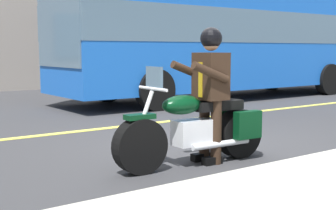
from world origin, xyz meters
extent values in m
plane|color=#333335|center=(0.00, 0.00, 0.00)|extent=(80.00, 80.00, 0.00)
cube|color=#E5DB4C|center=(0.00, -2.00, 0.01)|extent=(60.00, 0.16, 0.01)
cylinder|color=black|center=(1.70, 1.05, 0.33)|extent=(0.67, 0.23, 0.66)
cylinder|color=black|center=(0.16, 1.12, 0.33)|extent=(0.67, 0.23, 0.66)
cube|color=silver|center=(0.90, 1.09, 0.42)|extent=(0.57, 0.30, 0.32)
ellipsoid|color=black|center=(1.10, 1.08, 0.78)|extent=(0.57, 0.30, 0.24)
cube|color=black|center=(0.55, 1.11, 0.74)|extent=(0.71, 0.31, 0.12)
cube|color=black|center=(0.22, 1.34, 0.48)|extent=(0.40, 0.14, 0.36)
cube|color=black|center=(0.20, 0.90, 0.48)|extent=(0.40, 0.14, 0.36)
cylinder|color=silver|center=(1.68, 1.05, 0.60)|extent=(0.35, 0.07, 0.76)
cylinder|color=silver|center=(1.52, 1.06, 1.00)|extent=(0.06, 0.60, 0.04)
cube|color=black|center=(1.70, 1.05, 0.68)|extent=(0.37, 0.18, 0.06)
cylinder|color=silver|center=(0.61, 1.26, 0.26)|extent=(0.90, 0.12, 0.08)
cube|color=slate|center=(1.50, 1.06, 1.12)|extent=(0.05, 0.32, 0.28)
cylinder|color=black|center=(0.66, 1.22, 0.42)|extent=(0.14, 0.14, 0.84)
cube|color=black|center=(0.72, 1.22, 0.05)|extent=(0.26, 0.12, 0.10)
cylinder|color=black|center=(0.65, 0.98, 0.42)|extent=(0.14, 0.14, 0.84)
cube|color=black|center=(0.71, 0.98, 0.05)|extent=(0.26, 0.12, 0.10)
cube|color=black|center=(0.65, 1.10, 1.12)|extent=(0.34, 0.41, 0.60)
cube|color=#B28C14|center=(0.81, 1.09, 1.08)|extent=(0.03, 0.07, 0.44)
cylinder|color=black|center=(0.84, 1.31, 1.18)|extent=(0.55, 0.12, 0.28)
cylinder|color=black|center=(0.82, 0.87, 1.18)|extent=(0.55, 0.12, 0.28)
sphere|color=tan|center=(0.65, 1.10, 1.55)|extent=(0.22, 0.22, 0.22)
sphere|color=black|center=(0.65, 1.10, 1.60)|extent=(0.28, 0.28, 0.28)
cube|color=blue|center=(-5.29, -4.77, 1.77)|extent=(11.00, 2.50, 2.85)
cube|color=slate|center=(-5.29, -4.77, 2.10)|extent=(11.04, 2.52, 0.90)
cube|color=slate|center=(0.21, -4.77, 2.00)|extent=(0.06, 2.40, 1.90)
cylinder|color=black|center=(-1.69, -3.57, 0.50)|extent=(1.00, 0.30, 1.00)
cylinder|color=black|center=(-1.69, -5.97, 0.50)|extent=(1.00, 0.30, 1.00)
cylinder|color=black|center=(-8.49, -3.57, 0.50)|extent=(1.00, 0.30, 1.00)
cylinder|color=black|center=(-8.49, -5.97, 0.50)|extent=(1.00, 0.30, 1.00)
cube|color=slate|center=(-7.89, -10.97, 2.00)|extent=(1.10, 0.06, 1.60)
cube|color=slate|center=(-2.28, -10.97, 2.00)|extent=(1.10, 0.06, 1.60)
camera|label=1|loc=(4.61, 5.60, 1.46)|focal=49.95mm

